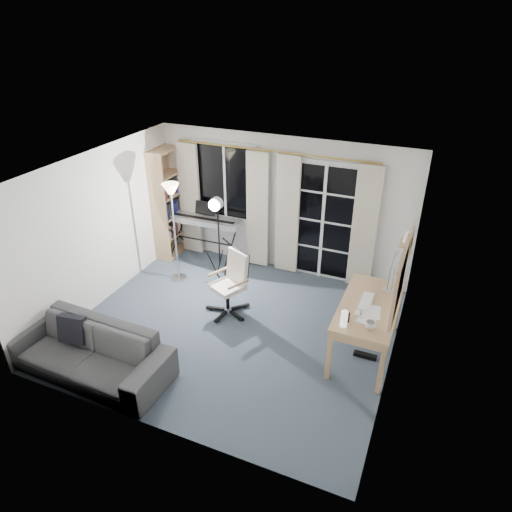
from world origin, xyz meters
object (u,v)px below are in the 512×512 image
Objects in this scene: torchiere_lamp at (172,204)px; studio_light at (217,214)px; monitor at (393,272)px; mug at (371,324)px; office_chair at (233,277)px; sofa at (86,345)px; desk at (368,311)px; bookshelf at (170,204)px; keyboard_piano at (203,221)px.

studio_light is at bearing 12.66° from torchiere_lamp.
monitor is 4.39× the size of mug.
mug is (3.46, -1.18, -0.56)m from torchiere_lamp.
office_chair reaches higher than sofa.
desk is 0.66× the size of sofa.
desk is at bearing 19.06° from office_chair.
sofa is (0.81, -3.34, -0.54)m from bookshelf.
keyboard_piano is at bearing 158.47° from office_chair.
bookshelf is 1.17× the size of torchiere_lamp.
studio_light is 1.60× the size of office_chair.
torchiere_lamp is at bearing 161.19° from mug.
bookshelf is 3.48m from sofa.
torchiere_lamp is 13.63× the size of mug.
mug is (3.38, -1.98, 0.06)m from keyboard_piano.
mug is (4.11, -2.07, -0.13)m from bookshelf.
studio_light is at bearing -29.34° from bookshelf.
keyboard_piano is 3.92m from mug.
bookshelf is 1.42× the size of keyboard_piano.
sofa is at bearing -150.99° from desk.
torchiere_lamp is 3.58m from monitor.
sofa is (0.17, -2.44, -0.98)m from torchiere_lamp.
office_chair is at bearing 62.03° from sofa.
keyboard_piano is at bearing 133.96° from studio_light.
bookshelf is at bearing 171.15° from keyboard_piano.
keyboard_piano is 3.60m from desk.
office_chair is at bearing -36.13° from bookshelf.
studio_light is at bearing 157.39° from office_chair.
mug is at bearing -32.17° from keyboard_piano.
monitor is (4.20, -1.12, 0.10)m from bookshelf.
sofa is (0.08, -3.25, -0.36)m from keyboard_piano.
studio_light reaches higher than keyboard_piano.
mug is 0.06× the size of sofa.
torchiere_lamp reaches higher than office_chair.
desk is 0.63m from monitor.
torchiere_lamp reaches higher than sofa.
bookshelf is 1.57m from studio_light.
monitor reaches higher than desk.
office_chair is 2.28m from sofa.
bookshelf is 2.39m from office_chair.
bookshelf is 4.60m from mug.
bookshelf is at bearing 151.10° from studio_light.
torchiere_lamp is at bearing -97.72° from keyboard_piano.
sofa is (-3.39, -2.21, -0.65)m from monitor.
studio_light is 2.79m from sofa.
keyboard_piano is (0.08, 0.80, -0.61)m from torchiere_lamp.
bookshelf is 1.18m from torchiere_lamp.
keyboard_piano is 11.30× the size of mug.
sofa is (-3.20, -1.76, -0.26)m from desk.
monitor reaches higher than mug.
bookshelf is 4.31m from desk.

